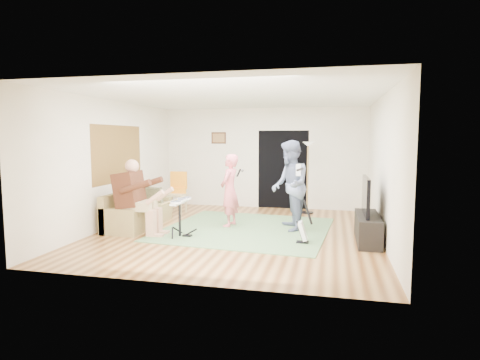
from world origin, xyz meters
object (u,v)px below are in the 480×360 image
at_px(drum_kit, 180,220).
at_px(television, 366,196).
at_px(torchiere_lamp, 308,165).
at_px(singer, 230,191).
at_px(tv_cabinet, 368,228).
at_px(guitar_spare, 303,231).
at_px(guitarist, 290,186).
at_px(sofa, 135,215).
at_px(dining_chair, 177,199).

relative_size(drum_kit, television, 0.68).
height_order(drum_kit, torchiere_lamp, torchiere_lamp).
xyz_separation_m(drum_kit, singer, (0.71, 1.10, 0.45)).
relative_size(drum_kit, singer, 0.48).
xyz_separation_m(tv_cabinet, television, (-0.05, 0.00, 0.60)).
relative_size(guitar_spare, tv_cabinet, 0.57).
bearing_deg(guitarist, torchiere_lamp, 158.21).
relative_size(torchiere_lamp, television, 1.64).
xyz_separation_m(guitarist, television, (1.45, -0.62, -0.08)).
xyz_separation_m(guitarist, tv_cabinet, (1.50, -0.62, -0.68)).
height_order(guitarist, television, guitarist).
bearing_deg(torchiere_lamp, television, -65.17).
distance_m(sofa, guitarist, 3.38).
bearing_deg(dining_chair, tv_cabinet, -23.07).
xyz_separation_m(guitarist, torchiere_lamp, (0.24, 1.99, 0.31)).
bearing_deg(singer, torchiere_lamp, 148.79).
bearing_deg(sofa, drum_kit, -26.86).
bearing_deg(guitarist, tv_cabinet, 52.50).
bearing_deg(singer, tv_cabinet, 83.48).
relative_size(guitar_spare, dining_chair, 0.76).
distance_m(tv_cabinet, television, 0.60).
relative_size(guitar_spare, television, 0.73).
relative_size(guitarist, torchiere_lamp, 1.03).
distance_m(guitarist, torchiere_lamp, 2.03).
distance_m(singer, dining_chair, 2.08).
relative_size(guitarist, television, 1.69).
height_order(guitarist, torchiere_lamp, guitarist).
xyz_separation_m(drum_kit, guitar_spare, (2.35, 0.04, -0.10)).
distance_m(sofa, television, 4.78).
relative_size(sofa, tv_cabinet, 1.34).
distance_m(guitarist, guitar_spare, 1.26).
distance_m(sofa, singer, 2.11).
bearing_deg(television, guitarist, 156.82).
bearing_deg(drum_kit, sofa, 153.14).
xyz_separation_m(sofa, guitarist, (3.29, 0.38, 0.68)).
xyz_separation_m(drum_kit, television, (3.45, 0.41, 0.52)).
height_order(singer, torchiere_lamp, torchiere_lamp).
height_order(drum_kit, dining_chair, dining_chair).
bearing_deg(tv_cabinet, sofa, 177.17).
bearing_deg(television, tv_cabinet, 0.00).
distance_m(singer, television, 2.83).
bearing_deg(guitar_spare, singer, 147.13).
bearing_deg(television, torchiere_lamp, 114.83).
relative_size(sofa, guitar_spare, 2.35).
height_order(singer, guitar_spare, singer).
bearing_deg(dining_chair, torchiere_lamp, 12.82).
relative_size(drum_kit, dining_chair, 0.71).
bearing_deg(tv_cabinet, guitar_spare, -161.90).
relative_size(sofa, dining_chair, 1.78).
xyz_separation_m(singer, torchiere_lamp, (1.53, 1.92, 0.46)).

